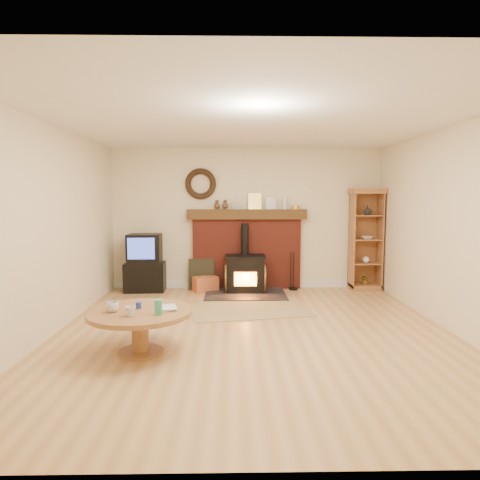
{
  "coord_description": "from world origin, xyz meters",
  "views": [
    {
      "loc": [
        -0.27,
        -5.24,
        1.7
      ],
      "look_at": [
        -0.16,
        1.0,
        1.08
      ],
      "focal_mm": 32.0,
      "sensor_mm": 36.0,
      "label": 1
    }
  ],
  "objects_px": {
    "wood_stove": "(245,275)",
    "coffee_table": "(139,319)",
    "curio_cabinet": "(365,239)",
    "tv_unit": "(145,264)"
  },
  "relations": [
    {
      "from": "tv_unit",
      "to": "coffee_table",
      "type": "bearing_deg",
      "value": -79.63
    },
    {
      "from": "wood_stove",
      "to": "coffee_table",
      "type": "bearing_deg",
      "value": -112.73
    },
    {
      "from": "wood_stove",
      "to": "coffee_table",
      "type": "distance_m",
      "value": 3.21
    },
    {
      "from": "curio_cabinet",
      "to": "coffee_table",
      "type": "xyz_separation_m",
      "value": [
        -3.47,
        -3.24,
        -0.55
      ]
    },
    {
      "from": "wood_stove",
      "to": "coffee_table",
      "type": "height_order",
      "value": "wood_stove"
    },
    {
      "from": "wood_stove",
      "to": "curio_cabinet",
      "type": "bearing_deg",
      "value": 7.28
    },
    {
      "from": "curio_cabinet",
      "to": "coffee_table",
      "type": "distance_m",
      "value": 4.78
    },
    {
      "from": "wood_stove",
      "to": "coffee_table",
      "type": "relative_size",
      "value": 1.23
    },
    {
      "from": "tv_unit",
      "to": "curio_cabinet",
      "type": "xyz_separation_m",
      "value": [
        4.05,
        0.09,
        0.44
      ]
    },
    {
      "from": "wood_stove",
      "to": "curio_cabinet",
      "type": "xyz_separation_m",
      "value": [
        2.23,
        0.28,
        0.61
      ]
    }
  ]
}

